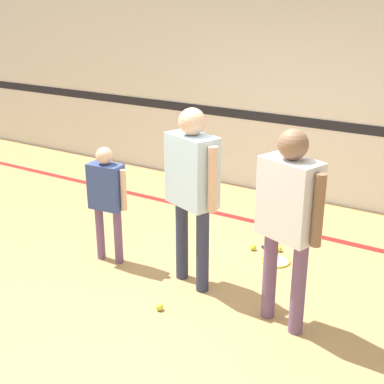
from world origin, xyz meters
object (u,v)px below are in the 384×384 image
Objects in this scene: person_student_left at (107,192)px; tennis_ball_near_instructor at (159,307)px; person_student_right at (288,210)px; tennis_ball_by_spare_racket at (279,249)px; person_instructor at (192,180)px; racket_spare_on_floor at (275,260)px; tennis_ball_stray_left at (253,247)px.

person_student_left is 18.09× the size of tennis_ball_near_instructor.
person_student_right is 24.88× the size of tennis_ball_by_spare_racket.
racket_spare_on_floor is (0.49, 0.82, -1.02)m from person_instructor.
person_student_left reaches higher than tennis_ball_by_spare_racket.
person_student_right is 24.88× the size of tennis_ball_near_instructor.
person_student_left is at bearing 73.04° from racket_spare_on_floor.
person_instructor is 1.39× the size of person_student_left.
tennis_ball_by_spare_racket reaches higher than racket_spare_on_floor.
person_student_left is at bearing -142.16° from tennis_ball_by_spare_racket.
tennis_ball_by_spare_racket is at bearing 32.26° from person_student_left.
person_instructor is 1.00m from person_student_left.
person_student_right reaches higher than tennis_ball_stray_left.
person_student_right reaches higher than tennis_ball_by_spare_racket.
tennis_ball_near_instructor reaches higher than racket_spare_on_floor.
person_student_right is 24.88× the size of tennis_ball_stray_left.
tennis_ball_stray_left is (1.14, 0.97, -0.71)m from person_student_left.
person_instructor reaches higher than tennis_ball_by_spare_racket.
person_instructor reaches higher than tennis_ball_stray_left.
person_student_right is at bearing -66.48° from tennis_ball_by_spare_racket.
tennis_ball_stray_left is (0.19, 1.46, 0.00)m from tennis_ball_near_instructor.
tennis_ball_by_spare_racket is at bearing -48.22° from person_student_right.
person_instructor reaches higher than racket_spare_on_floor.
tennis_ball_near_instructor is (-0.00, -0.54, -1.00)m from person_instructor.
person_student_right is (1.92, -0.13, 0.28)m from person_student_left.
tennis_ball_near_instructor is at bearing -97.43° from tennis_ball_stray_left.
racket_spare_on_floor is at bearing -19.37° from tennis_ball_stray_left.
person_student_left is 1.90m from tennis_ball_by_spare_racket.
racket_spare_on_floor is (-0.48, 0.99, -1.01)m from person_student_right.
person_student_left is 1.66m from tennis_ball_stray_left.
tennis_ball_near_instructor and tennis_ball_stray_left have the same top height.
person_student_right reaches higher than racket_spare_on_floor.
person_instructor is 25.24× the size of tennis_ball_near_instructor.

